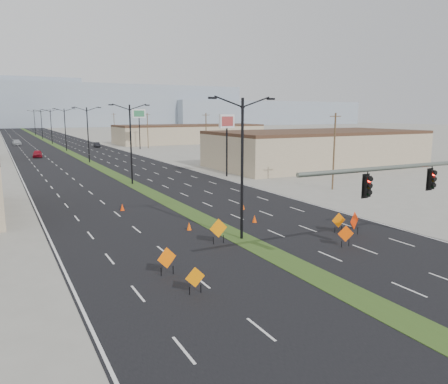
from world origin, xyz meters
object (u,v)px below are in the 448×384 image
streetlight_6 (35,122)px  car_mid (97,145)px  construction_sign_0 (167,259)px  construction_sign_1 (195,278)px  streetlight_1 (131,142)px  streetlight_2 (88,133)px  car_far (17,143)px  streetlight_3 (65,128)px  construction_sign_3 (346,234)px  streetlight_0 (242,164)px  car_left (37,154)px  cone_2 (243,206)px  streetlight_4 (51,125)px  cone_0 (189,226)px  construction_sign_5 (339,221)px  pole_sign_east_far (139,116)px  cone_1 (255,219)px  construction_sign_2 (218,229)px  construction_sign_4 (354,221)px  streetlight_5 (42,123)px  pole_sign_east_near (227,126)px  cone_3 (122,207)px

streetlight_6 → car_mid: size_ratio=2.58×
construction_sign_0 → construction_sign_1: construction_sign_0 is taller
streetlight_1 → streetlight_2: bearing=90.0°
construction_sign_1 → car_far: bearing=91.1°
streetlight_3 → construction_sign_3: size_ratio=6.68×
streetlight_0 → car_left: bearing=96.1°
construction_sign_1 → cone_2: (11.94, 15.79, -0.51)m
streetlight_4 → construction_sign_1: bearing=-93.3°
cone_2 → cone_0: bearing=-149.0°
cone_0 → cone_2: bearing=31.0°
construction_sign_0 → cone_0: bearing=46.7°
cone_2 → construction_sign_5: bearing=-76.9°
car_far → cone_0: 106.77m
streetlight_6 → pole_sign_east_far: streetlight_6 is taller
car_far → streetlight_6: bearing=77.9°
car_far → streetlight_4: bearing=6.2°
streetlight_0 → car_far: 111.03m
car_left → construction_sign_0: 74.81m
construction_sign_1 → cone_1: bearing=46.7°
streetlight_0 → construction_sign_2: size_ratio=5.59×
streetlight_0 → car_mid: streetlight_0 is taller
cone_0 → streetlight_0: bearing=-59.0°
streetlight_1 → streetlight_4: same height
streetlight_1 → pole_sign_east_far: 55.91m
construction_sign_3 → construction_sign_4: bearing=56.4°
streetlight_0 → cone_0: bearing=121.0°
streetlight_5 → pole_sign_east_near: streetlight_5 is taller
streetlight_1 → car_left: bearing=100.1°
streetlight_2 → construction_sign_2: streetlight_2 is taller
construction_sign_0 → construction_sign_3: 12.58m
pole_sign_east_near → streetlight_3: bearing=85.5°
streetlight_0 → car_left: 71.12m
streetlight_2 → cone_2: bearing=-84.0°
streetlight_0 → construction_sign_5: bearing=-14.3°
cone_0 → streetlight_5: bearing=89.0°
streetlight_6 → construction_sign_1: size_ratio=7.05×
streetlight_6 → construction_sign_4: 171.26m
streetlight_2 → streetlight_0: bearing=-90.0°
streetlight_0 → cone_2: streetlight_0 is taller
streetlight_3 → car_left: size_ratio=2.27×
cone_3 → construction_sign_5: bearing=-50.1°
streetlight_3 → pole_sign_east_far: size_ratio=1.01×
car_mid → construction_sign_2: 93.66m
construction_sign_4 → cone_1: construction_sign_4 is taller
streetlight_2 → construction_sign_2: size_ratio=5.59×
construction_sign_0 → construction_sign_4: bearing=-8.1°
construction_sign_1 → construction_sign_4: 15.44m
construction_sign_5 → cone_0: 11.45m
streetlight_6 → construction_sign_0: (-7.27, -172.25, -4.46)m
construction_sign_1 → cone_2: 19.80m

